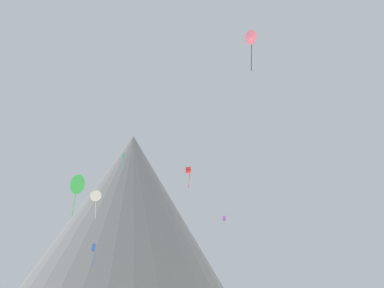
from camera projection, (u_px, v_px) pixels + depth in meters
name	position (u px, v px, depth m)	size (l,w,h in m)	color
rock_massif	(129.00, 228.00, 102.20)	(72.27, 72.27, 45.53)	slate
kite_violet_mid	(224.00, 218.00, 80.13)	(0.62, 0.72, 1.01)	purple
kite_blue_low	(94.00, 249.00, 70.43)	(0.76, 1.05, 3.91)	blue
kite_green_mid	(77.00, 184.00, 52.65)	(1.99, 2.67, 5.50)	green
kite_red_high	(188.00, 170.00, 74.16)	(1.01, 0.96, 3.80)	red
kite_teal_high	(123.00, 158.00, 71.16)	(0.35, 1.11, 2.92)	teal
kite_rainbow_high	(250.00, 38.00, 53.92)	(1.86, 1.99, 6.15)	#E5668C
kite_white_mid	(96.00, 196.00, 83.80)	(2.31, 0.45, 5.82)	white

